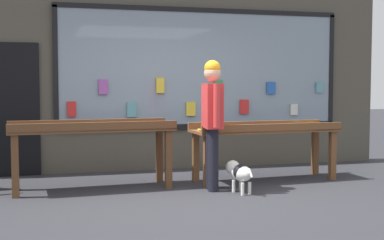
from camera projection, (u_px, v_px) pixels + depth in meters
The scene contains 6 objects.
ground_plane at pixel (200, 197), 6.88m from camera, with size 40.00×40.00×0.00m, color #2D2D33.
shopfront_facade at pixel (161, 75), 9.07m from camera, with size 8.07×0.29×3.21m.
display_table_left at pixel (92, 135), 7.33m from camera, with size 2.26×0.77×0.95m.
display_table_right at pixel (265, 134), 8.02m from camera, with size 2.26×0.77×0.88m.
person_browsing at pixel (212, 113), 7.25m from camera, with size 0.27×0.69×1.78m.
small_dog at pixel (240, 172), 7.13m from camera, with size 0.28×0.59×0.41m.
Camera 1 is at (-1.90, -6.53, 1.46)m, focal length 50.00 mm.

